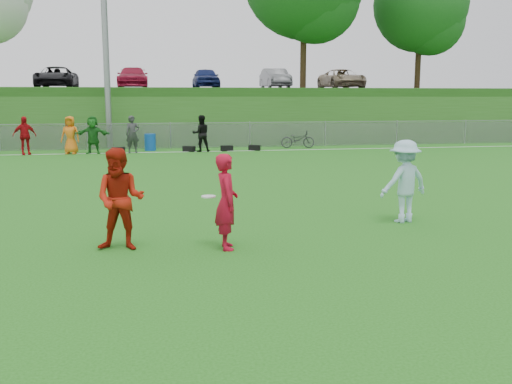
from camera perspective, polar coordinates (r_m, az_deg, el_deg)
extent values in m
plane|color=#1F5B13|center=(9.09, -3.30, -6.77)|extent=(120.00, 120.00, 0.00)
cube|color=white|center=(26.80, -8.33, 3.98)|extent=(60.00, 0.10, 0.01)
cube|color=gray|center=(28.74, -8.54, 5.53)|extent=(58.00, 0.02, 1.20)
cube|color=gray|center=(28.70, -8.57, 6.83)|extent=(58.00, 0.04, 0.04)
cylinder|color=gray|center=(29.72, -14.89, 15.89)|extent=(0.30, 0.30, 12.00)
cube|color=#235317|center=(39.68, -9.22, 7.89)|extent=(120.00, 18.00, 3.00)
cube|color=black|center=(41.67, -9.35, 10.09)|extent=(120.00, 12.00, 0.10)
cylinder|color=black|center=(34.70, 4.80, 17.28)|extent=(0.36, 0.36, 8.50)
cylinder|color=black|center=(38.85, 16.02, 15.00)|extent=(0.36, 0.36, 7.00)
sphere|color=#144E18|center=(39.07, 16.14, 17.55)|extent=(5.88, 5.88, 5.88)
sphere|color=#144E18|center=(38.93, 17.09, 15.98)|extent=(4.20, 4.20, 4.20)
imported|color=black|center=(41.10, -19.32, 10.77)|extent=(2.39, 5.18, 1.44)
imported|color=maroon|center=(40.68, -12.22, 11.10)|extent=(2.02, 4.96, 1.44)
imported|color=navy|center=(40.88, -5.06, 11.27)|extent=(1.70, 4.23, 1.44)
imported|color=slate|center=(41.68, 1.93, 11.26)|extent=(1.52, 4.37, 1.44)
imported|color=gray|center=(43.05, 8.56, 11.11)|extent=(2.39, 5.18, 1.44)
imported|color=#B60C14|center=(27.24, -22.14, 5.25)|extent=(1.07, 0.73, 1.69)
imported|color=orange|center=(26.92, -18.07, 5.44)|extent=(0.92, 0.69, 1.69)
imported|color=#1C6A1F|center=(26.82, -16.01, 5.52)|extent=(1.62, 0.70, 1.69)
imported|color=#303133|center=(26.72, -12.24, 5.66)|extent=(0.69, 0.53, 1.69)
imported|color=black|center=(26.82, -5.52, 5.84)|extent=(0.87, 0.70, 1.69)
cube|color=black|center=(26.90, -13.59, 4.10)|extent=(0.61, 0.43, 0.26)
cube|color=black|center=(26.93, -6.72, 4.31)|extent=(0.61, 0.55, 0.26)
cube|color=black|center=(27.11, -2.93, 4.39)|extent=(0.60, 0.41, 0.26)
cube|color=black|center=(27.32, -0.16, 4.45)|extent=(0.61, 0.46, 0.26)
imported|color=#B20C25|center=(9.56, -2.97, -0.97)|extent=(0.39, 0.59, 1.62)
imported|color=#AB1B0B|center=(9.73, -13.42, -0.74)|extent=(0.96, 0.82, 1.71)
imported|color=#A5CFE5|center=(11.98, 14.61, 1.04)|extent=(1.21, 0.88, 1.69)
cylinder|color=white|center=(9.77, -4.78, -0.45)|extent=(0.25, 0.25, 0.02)
cylinder|color=#0F48AD|center=(27.74, -10.54, 4.92)|extent=(0.69, 0.69, 0.80)
imported|color=#2A2A2C|center=(28.70, 4.20, 5.28)|extent=(1.74, 0.81, 0.88)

